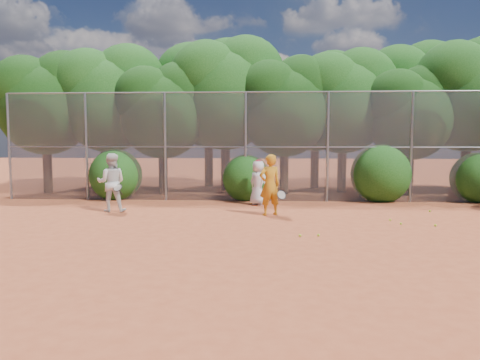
{
  "coord_description": "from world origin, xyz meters",
  "views": [
    {
      "loc": [
        -0.19,
        -11.24,
        2.38
      ],
      "look_at": [
        -1.0,
        2.5,
        1.1
      ],
      "focal_mm": 35.0,
      "sensor_mm": 36.0,
      "label": 1
    }
  ],
  "objects": [
    {
      "name": "ball_4",
      "position": [
        1.04,
        -0.16,
        0.03
      ],
      "size": [
        0.07,
        0.07,
        0.07
      ],
      "primitive_type": "sphere",
      "color": "#B3D226",
      "rests_on": "ground"
    },
    {
      "name": "tree_2",
      "position": [
        -4.45,
        7.83,
        3.58
      ],
      "size": [
        3.99,
        3.47,
        5.47
      ],
      "color": "black",
      "rests_on": "ground"
    },
    {
      "name": "tree_0",
      "position": [
        -9.44,
        8.04,
        3.93
      ],
      "size": [
        4.38,
        3.81,
        6.0
      ],
      "color": "black",
      "rests_on": "ground"
    },
    {
      "name": "ball_1",
      "position": [
        3.42,
        1.46,
        0.03
      ],
      "size": [
        0.07,
        0.07,
        0.07
      ],
      "primitive_type": "sphere",
      "color": "#B3D226",
      "rests_on": "ground"
    },
    {
      "name": "bush_1",
      "position": [
        -1.0,
        6.3,
        0.9
      ],
      "size": [
        1.8,
        1.8,
        1.8
      ],
      "primitive_type": "sphere",
      "color": "#164711",
      "rests_on": "ground"
    },
    {
      "name": "player_yellow",
      "position": [
        -0.12,
        2.84,
        0.92
      ],
      "size": [
        0.92,
        0.67,
        1.85
      ],
      "rotation": [
        0.0,
        0.0,
        3.54
      ],
      "color": "#C47D17",
      "rests_on": "ground"
    },
    {
      "name": "ground",
      "position": [
        0.0,
        0.0,
        0.0
      ],
      "size": [
        80.0,
        80.0,
        0.0
      ],
      "primitive_type": "plane",
      "color": "#A74625",
      "rests_on": "ground"
    },
    {
      "name": "player_teen",
      "position": [
        -0.51,
        4.94,
        0.79
      ],
      "size": [
        0.9,
        0.88,
        1.59
      ],
      "rotation": [
        0.0,
        0.0,
        2.41
      ],
      "color": "silver",
      "rests_on": "ground"
    },
    {
      "name": "tree_9",
      "position": [
        -7.94,
        10.84,
        4.34
      ],
      "size": [
        4.83,
        4.2,
        6.62
      ],
      "color": "black",
      "rests_on": "ground"
    },
    {
      "name": "fence_back",
      "position": [
        -0.12,
        6.0,
        2.05
      ],
      "size": [
        20.05,
        0.09,
        4.03
      ],
      "color": "gray",
      "rests_on": "ground"
    },
    {
      "name": "ball_0",
      "position": [
        3.28,
        2.03,
        0.03
      ],
      "size": [
        0.07,
        0.07,
        0.07
      ],
      "primitive_type": "sphere",
      "color": "#B3D226",
      "rests_on": "ground"
    },
    {
      "name": "tree_11",
      "position": [
        2.06,
        10.64,
        4.16
      ],
      "size": [
        4.64,
        4.03,
        6.35
      ],
      "color": "black",
      "rests_on": "ground"
    },
    {
      "name": "bush_2",
      "position": [
        4.0,
        6.3,
        1.1
      ],
      "size": [
        2.2,
        2.2,
        2.2
      ],
      "primitive_type": "sphere",
      "color": "#164711",
      "rests_on": "ground"
    },
    {
      "name": "ball_5",
      "position": [
        4.96,
        3.73,
        0.03
      ],
      "size": [
        0.07,
        0.07,
        0.07
      ],
      "primitive_type": "sphere",
      "color": "#B3D226",
      "rests_on": "ground"
    },
    {
      "name": "ball_2",
      "position": [
        0.59,
        -0.23,
        0.03
      ],
      "size": [
        0.07,
        0.07,
        0.07
      ],
      "primitive_type": "sphere",
      "color": "#B3D226",
      "rests_on": "ground"
    },
    {
      "name": "bush_0",
      "position": [
        -6.0,
        6.3,
        1.0
      ],
      "size": [
        2.0,
        2.0,
        2.0
      ],
      "primitive_type": "sphere",
      "color": "#164711",
      "rests_on": "ground"
    },
    {
      "name": "tree_6",
      "position": [
        5.55,
        8.03,
        3.47
      ],
      "size": [
        3.86,
        3.36,
        5.29
      ],
      "color": "black",
      "rests_on": "ground"
    },
    {
      "name": "tree_5",
      "position": [
        3.06,
        9.04,
        4.05
      ],
      "size": [
        4.51,
        3.92,
        6.17
      ],
      "color": "black",
      "rests_on": "ground"
    },
    {
      "name": "tree_1",
      "position": [
        -6.94,
        8.54,
        4.16
      ],
      "size": [
        4.64,
        4.03,
        6.35
      ],
      "color": "black",
      "rests_on": "ground"
    },
    {
      "name": "tree_12",
      "position": [
        6.56,
        11.24,
        4.51
      ],
      "size": [
        5.02,
        4.37,
        6.88
      ],
      "color": "black",
      "rests_on": "ground"
    },
    {
      "name": "tree_7",
      "position": [
        8.06,
        8.64,
        4.28
      ],
      "size": [
        4.77,
        4.14,
        6.53
      ],
      "color": "black",
      "rests_on": "ground"
    },
    {
      "name": "bush_3",
      "position": [
        7.5,
        6.3,
        0.95
      ],
      "size": [
        1.9,
        1.9,
        1.9
      ],
      "primitive_type": "sphere",
      "color": "#164711",
      "rests_on": "ground"
    },
    {
      "name": "ball_3",
      "position": [
        4.27,
        1.27,
        0.03
      ],
      "size": [
        0.07,
        0.07,
        0.07
      ],
      "primitive_type": "sphere",
      "color": "#B3D226",
      "rests_on": "ground"
    },
    {
      "name": "tree_4",
      "position": [
        0.55,
        8.24,
        3.76
      ],
      "size": [
        4.19,
        3.64,
        5.73
      ],
      "color": "black",
      "rests_on": "ground"
    },
    {
      "name": "player_white",
      "position": [
        -5.14,
        3.25,
        0.93
      ],
      "size": [
        1.0,
        0.86,
        1.86
      ],
      "rotation": [
        0.0,
        0.0,
        3.3
      ],
      "color": "silver",
      "rests_on": "ground"
    },
    {
      "name": "tree_3",
      "position": [
        -1.94,
        8.84,
        4.4
      ],
      "size": [
        4.89,
        4.26,
        6.7
      ],
      "color": "black",
      "rests_on": "ground"
    },
    {
      "name": "tree_10",
      "position": [
        -2.93,
        11.05,
        4.63
      ],
      "size": [
        5.15,
        4.48,
        7.06
      ],
      "color": "black",
      "rests_on": "ground"
    }
  ]
}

